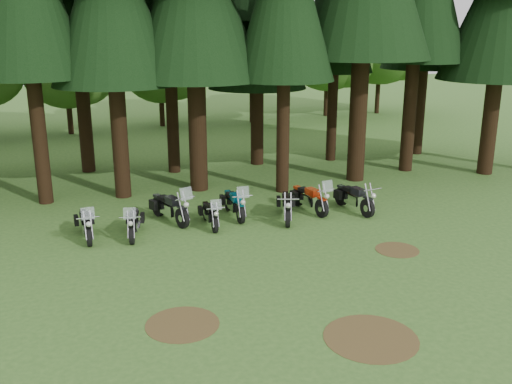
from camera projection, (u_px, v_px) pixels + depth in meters
ground at (271, 275)px, 16.48m from camera, size 120.00×120.00×0.00m
decid_3 at (70, 65)px, 36.65m from camera, size 6.12×5.95×7.65m
decid_4 at (164, 64)px, 39.69m from camera, size 5.93×5.76×7.41m
decid_5 at (258, 36)px, 40.66m from camera, size 8.45×8.21×10.56m
decid_6 at (333, 49)px, 44.13m from camera, size 7.06×6.86×8.82m
decid_7 at (387, 35)px, 45.08m from camera, size 8.44×8.20×10.55m
dirt_patch_0 at (182, 324)px, 13.74m from camera, size 1.80×1.80×0.01m
dirt_patch_1 at (397, 250)px, 18.30m from camera, size 1.40×1.40×0.01m
dirt_patch_2 at (371, 338)px, 13.14m from camera, size 2.20×2.20×0.01m
motorcycle_0 at (86, 225)px, 19.17m from camera, size 0.46×2.25×1.41m
motorcycle_1 at (134, 224)px, 19.37m from camera, size 0.70×2.14×1.35m
motorcycle_2 at (170, 208)px, 20.79m from camera, size 1.15×2.43×1.57m
motorcycle_3 at (210, 215)px, 20.36m from camera, size 0.38×2.03×1.28m
motorcycle_4 at (234, 204)px, 21.36m from camera, size 0.44×2.33×1.47m
motorcycle_5 at (287, 207)px, 21.05m from camera, size 0.89×2.27×0.95m
motorcycle_6 at (309, 199)px, 21.96m from camera, size 0.74×2.40×1.51m
motorcycle_7 at (354, 199)px, 22.02m from camera, size 0.51×2.41×0.98m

